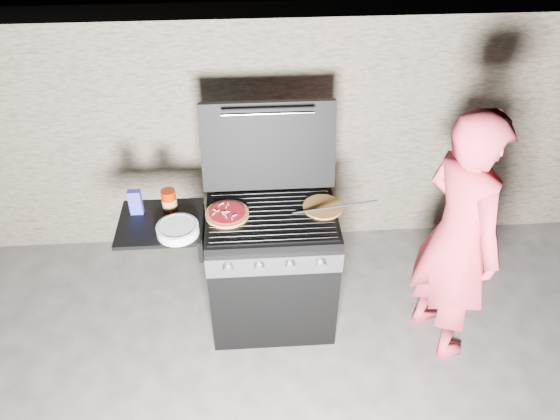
{
  "coord_description": "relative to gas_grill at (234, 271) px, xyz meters",
  "views": [
    {
      "loc": [
        -0.12,
        -2.56,
        2.97
      ],
      "look_at": [
        0.05,
        0.0,
        0.95
      ],
      "focal_mm": 35.0,
      "sensor_mm": 36.0,
      "label": 1
    }
  ],
  "objects": [
    {
      "name": "pizza_plain",
      "position": [
        0.57,
        0.05,
        0.46
      ],
      "size": [
        0.27,
        0.27,
        0.01
      ],
      "primitive_type": "cylinder",
      "rotation": [
        0.0,
        0.0,
        -0.09
      ],
      "color": "#B27E3D",
      "rests_on": "gas_grill"
    },
    {
      "name": "person",
      "position": [
        1.33,
        -0.22,
        0.4
      ],
      "size": [
        0.59,
        0.73,
        1.71
      ],
      "primitive_type": "imported",
      "rotation": [
        0.0,
        0.0,
        1.91
      ],
      "color": "#E93D4F",
      "rests_on": "ground"
    },
    {
      "name": "ground",
      "position": [
        0.25,
        0.0,
        -0.46
      ],
      "size": [
        50.0,
        50.0,
        0.0
      ],
      "primitive_type": "plane",
      "color": "#413D3A"
    },
    {
      "name": "tongs",
      "position": [
        0.63,
        0.0,
        0.51
      ],
      "size": [
        0.51,
        0.04,
        0.1
      ],
      "primitive_type": "cylinder",
      "rotation": [
        0.0,
        1.4,
        -0.05
      ],
      "color": "black",
      "rests_on": "gas_grill"
    },
    {
      "name": "plate_stack",
      "position": [
        -0.3,
        -0.12,
        0.48
      ],
      "size": [
        0.27,
        0.27,
        0.06
      ],
      "primitive_type": "cylinder",
      "rotation": [
        0.0,
        0.0,
        -0.1
      ],
      "color": "white",
      "rests_on": "gas_grill"
    },
    {
      "name": "gas_grill",
      "position": [
        0.0,
        0.0,
        0.0
      ],
      "size": [
        1.34,
        0.79,
        0.91
      ],
      "primitive_type": null,
      "color": "black",
      "rests_on": "ground"
    },
    {
      "name": "blue_carton",
      "position": [
        -0.56,
        0.09,
        0.53
      ],
      "size": [
        0.08,
        0.04,
        0.16
      ],
      "primitive_type": "cube",
      "rotation": [
        0.0,
        0.0,
        -0.01
      ],
      "color": "#26309E",
      "rests_on": "gas_grill"
    },
    {
      "name": "sauce_jar",
      "position": [
        -0.37,
        0.12,
        0.52
      ],
      "size": [
        0.1,
        0.1,
        0.14
      ],
      "primitive_type": "cylinder",
      "rotation": [
        0.0,
        0.0,
        0.1
      ],
      "color": "#8C1B00",
      "rests_on": "gas_grill"
    },
    {
      "name": "stone_wall",
      "position": [
        0.25,
        1.05,
        0.44
      ],
      "size": [
        8.0,
        0.35,
        1.8
      ],
      "primitive_type": "cube",
      "color": "#7F715B",
      "rests_on": "ground"
    },
    {
      "name": "pizza_topped",
      "position": [
        -0.02,
        0.02,
        0.47
      ],
      "size": [
        0.35,
        0.35,
        0.03
      ],
      "primitive_type": null,
      "rotation": [
        0.0,
        0.0,
        -0.43
      ],
      "color": "#B77D42",
      "rests_on": "gas_grill"
    }
  ]
}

